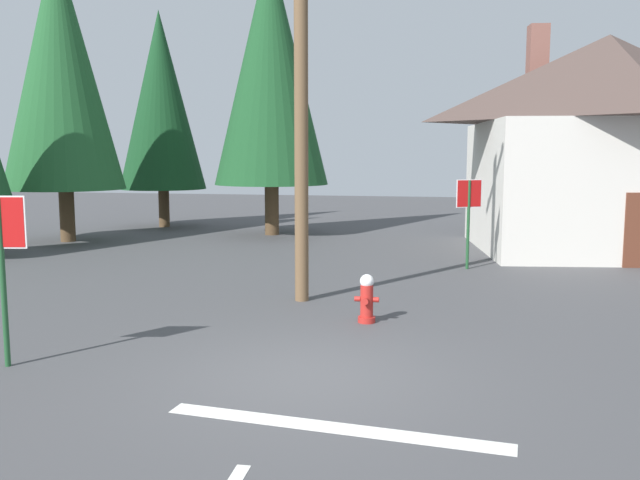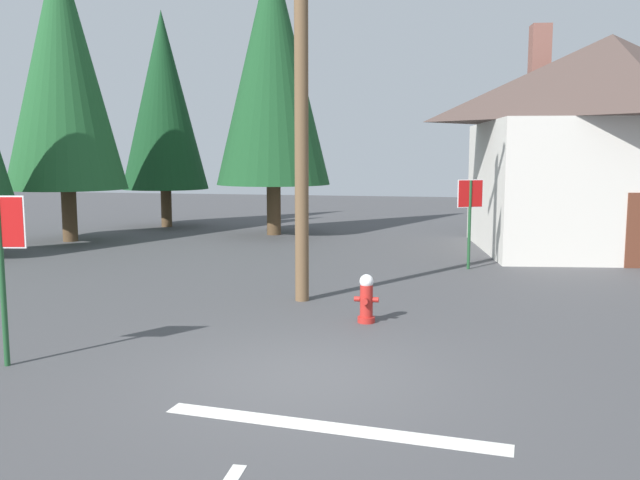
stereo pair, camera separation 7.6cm
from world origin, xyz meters
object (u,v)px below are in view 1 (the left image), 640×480
at_px(house, 604,140).
at_px(pine_tree_mid_left, 60,67).
at_px(stop_sign_near, 1,245).
at_px(pine_tree_short_left, 161,101).
at_px(fire_hydrant, 367,299).
at_px(pine_tree_tall_left, 271,67).
at_px(stop_sign_far, 469,205).
at_px(utility_pole, 301,71).

relative_size(house, pine_tree_mid_left, 0.88).
bearing_deg(house, stop_sign_near, -126.65).
bearing_deg(stop_sign_near, pine_tree_short_left, 108.44).
xyz_separation_m(pine_tree_mid_left, pine_tree_short_left, (1.18, 5.17, -0.75)).
bearing_deg(pine_tree_short_left, pine_tree_mid_left, -102.91).
height_order(fire_hydrant, pine_tree_short_left, pine_tree_short_left).
xyz_separation_m(pine_tree_tall_left, pine_tree_short_left, (-5.19, 1.77, -1.01)).
relative_size(fire_hydrant, pine_tree_tall_left, 0.08).
height_order(stop_sign_far, pine_tree_short_left, pine_tree_short_left).
bearing_deg(utility_pole, pine_tree_short_left, 125.29).
distance_m(fire_hydrant, pine_tree_tall_left, 14.76).
distance_m(stop_sign_near, stop_sign_far, 11.66).
xyz_separation_m(stop_sign_far, pine_tree_mid_left, (-13.54, 2.91, 4.25)).
bearing_deg(stop_sign_near, fire_hydrant, 37.51).
xyz_separation_m(stop_sign_near, pine_tree_short_left, (-5.94, 17.81, 3.45)).
xyz_separation_m(house, pine_tree_mid_left, (-17.60, -1.45, 2.50)).
distance_m(house, pine_tree_mid_left, 17.84).
distance_m(utility_pole, pine_tree_short_left, 15.59).
xyz_separation_m(utility_pole, pine_tree_mid_left, (-10.19, 7.56, 1.31)).
bearing_deg(pine_tree_short_left, stop_sign_near, -71.56).
relative_size(house, pine_tree_short_left, 1.01).
relative_size(stop_sign_near, pine_tree_short_left, 0.28).
relative_size(stop_sign_far, pine_tree_mid_left, 0.23).
bearing_deg(stop_sign_near, pine_tree_mid_left, 119.40).
bearing_deg(utility_pole, pine_tree_mid_left, 143.43).
xyz_separation_m(house, pine_tree_tall_left, (-11.22, 1.95, 2.76)).
height_order(house, pine_tree_short_left, pine_tree_short_left).
bearing_deg(house, pine_tree_short_left, 167.24).
relative_size(utility_pole, pine_tree_tall_left, 0.85).
relative_size(utility_pole, house, 1.00).
relative_size(pine_tree_mid_left, pine_tree_short_left, 1.14).
xyz_separation_m(stop_sign_near, stop_sign_far, (6.42, 9.73, -0.05)).
xyz_separation_m(house, pine_tree_short_left, (-16.42, 3.72, 1.75)).
height_order(utility_pole, pine_tree_tall_left, pine_tree_tall_left).
bearing_deg(pine_tree_short_left, pine_tree_tall_left, -18.85).
distance_m(fire_hydrant, pine_tree_short_left, 18.37).
height_order(fire_hydrant, stop_sign_far, stop_sign_far).
bearing_deg(fire_hydrant, pine_tree_short_left, 126.55).
bearing_deg(pine_tree_short_left, stop_sign_far, -33.16).
height_order(stop_sign_near, house, house).
distance_m(utility_pole, pine_tree_tall_left, 11.70).
bearing_deg(fire_hydrant, house, 60.95).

